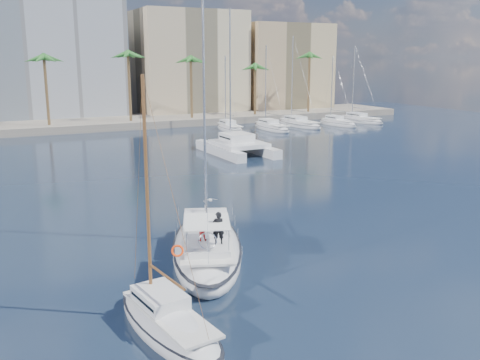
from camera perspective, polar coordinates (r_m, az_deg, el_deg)
ground at (r=35.49m, az=1.73°, el=-5.74°), size 160.00×160.00×0.00m
quay at (r=92.69m, az=-16.22°, el=5.77°), size 120.00×14.00×1.20m
building_beige at (r=106.62m, az=-5.48°, el=12.16°), size 20.00×14.00×20.00m
building_tan_right at (r=113.51m, az=4.58°, el=11.72°), size 18.00×12.00×18.00m
palm_centre at (r=88.13m, az=-16.15°, el=11.75°), size 3.60×3.60×12.30m
palm_right at (r=99.96m, az=3.84°, el=12.30°), size 3.60×3.60×12.30m
main_sloop at (r=31.51m, az=-3.56°, el=-7.15°), size 8.30×13.09×18.55m
small_sloop at (r=23.54m, az=-7.68°, el=-14.91°), size 3.58×8.18×11.35m
catamaran at (r=64.39m, az=-0.29°, el=3.81°), size 6.04×11.76×17.04m
seagull at (r=39.95m, az=-3.18°, el=-2.14°), size 1.14×0.49×0.21m
moored_yacht_a at (r=85.38m, az=-1.11°, el=5.30°), size 3.37×9.52×11.90m
moored_yacht_b at (r=86.57m, az=3.38°, el=5.38°), size 3.32×10.83×13.72m
moored_yacht_c at (r=91.59m, az=6.32°, el=5.74°), size 3.98×12.33×15.54m
moored_yacht_d at (r=93.60m, az=10.36°, el=5.76°), size 3.52×9.55×11.90m
moored_yacht_e at (r=99.12m, az=12.72°, el=6.05°), size 4.61×11.11×13.72m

